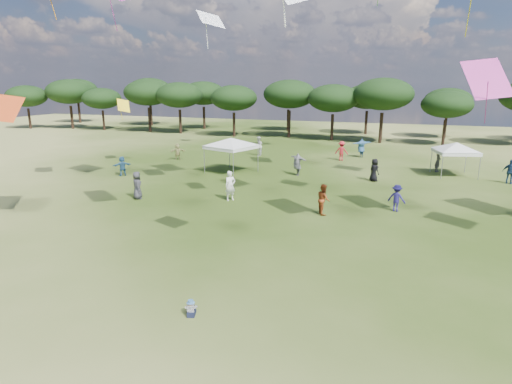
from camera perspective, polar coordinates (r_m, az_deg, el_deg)
ground at (r=12.65m, az=-13.27°, el=-20.01°), size 140.00×140.00×0.00m
tree_line at (r=56.21m, az=15.87°, el=12.27°), size 108.78×17.63×7.77m
tent_left at (r=34.09m, az=-3.35°, el=7.01°), size 6.18×6.18×3.09m
tent_right at (r=36.26m, az=25.18°, el=5.80°), size 5.63×5.63×2.89m
toddler at (r=13.92m, az=-8.66°, el=-15.13°), size 0.41×0.44×0.55m
festival_crowd at (r=33.90m, az=7.89°, el=3.79°), size 29.01×21.47×1.93m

